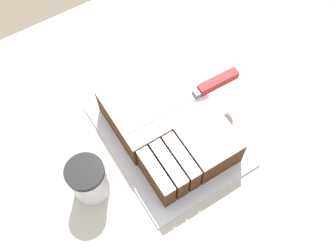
{
  "coord_description": "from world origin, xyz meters",
  "views": [
    {
      "loc": [
        -0.26,
        -0.34,
        1.76
      ],
      "look_at": [
        -0.02,
        0.03,
        0.94
      ],
      "focal_mm": 42.0,
      "sensor_mm": 36.0,
      "label": 1
    }
  ],
  "objects_px": {
    "cake_board": "(168,135)",
    "cake": "(168,124)",
    "knife": "(207,87)",
    "coffee_cup": "(89,180)"
  },
  "relations": [
    {
      "from": "cake",
      "to": "knife",
      "type": "distance_m",
      "value": 0.13
    },
    {
      "from": "cake_board",
      "to": "coffee_cup",
      "type": "relative_size",
      "value": 3.26
    },
    {
      "from": "cake",
      "to": "coffee_cup",
      "type": "xyz_separation_m",
      "value": [
        -0.22,
        -0.03,
        0.01
      ]
    },
    {
      "from": "coffee_cup",
      "to": "knife",
      "type": "bearing_deg",
      "value": 6.53
    },
    {
      "from": "cake_board",
      "to": "knife",
      "type": "height_order",
      "value": "knife"
    },
    {
      "from": "cake_board",
      "to": "cake",
      "type": "distance_m",
      "value": 0.05
    },
    {
      "from": "cake_board",
      "to": "coffee_cup",
      "type": "distance_m",
      "value": 0.23
    },
    {
      "from": "cake_board",
      "to": "cake",
      "type": "bearing_deg",
      "value": 55.27
    },
    {
      "from": "coffee_cup",
      "to": "cake_board",
      "type": "bearing_deg",
      "value": 6.4
    },
    {
      "from": "knife",
      "to": "coffee_cup",
      "type": "xyz_separation_m",
      "value": [
        -0.34,
        -0.04,
        -0.04
      ]
    }
  ]
}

